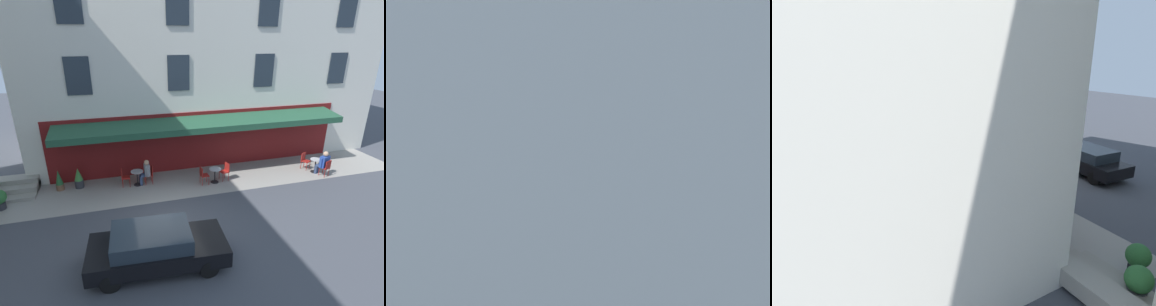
# 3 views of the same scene
# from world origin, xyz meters

# --- Properties ---
(ground_plane) EXTENTS (70.00, 70.00, 0.00)m
(ground_plane) POSITION_xyz_m (0.00, 0.00, 0.00)
(ground_plane) COLOR #42444C
(sidewalk_cafe_terrace) EXTENTS (20.50, 3.20, 0.01)m
(sidewalk_cafe_terrace) POSITION_xyz_m (-3.25, -3.40, 0.00)
(sidewalk_cafe_terrace) COLOR gray
(sidewalk_cafe_terrace) RESTS_ON ground_plane
(cafe_building_facade) EXTENTS (20.00, 10.70, 15.00)m
(cafe_building_facade) POSITION_xyz_m (-4.00, -9.49, 7.49)
(cafe_building_facade) COLOR silver
(cafe_building_facade) RESTS_ON ground_plane
(back_alley_steps) EXTENTS (2.40, 1.75, 0.60)m
(back_alley_steps) POSITION_xyz_m (6.60, -4.59, 0.24)
(back_alley_steps) COLOR gray
(back_alley_steps) RESTS_ON ground_plane
(cafe_table_near_entrance) EXTENTS (0.60, 0.60, 0.75)m
(cafe_table_near_entrance) POSITION_xyz_m (-8.63, -2.65, 0.49)
(cafe_table_near_entrance) COLOR black
(cafe_table_near_entrance) RESTS_ON ground_plane
(cafe_chair_red_under_awning) EXTENTS (0.50, 0.50, 0.91)m
(cafe_chair_red_under_awning) POSITION_xyz_m (-8.82, -2.05, 0.55)
(cafe_chair_red_under_awning) COLOR maroon
(cafe_chair_red_under_awning) RESTS_ON ground_plane
(cafe_chair_red_corner_left) EXTENTS (0.54, 0.54, 0.91)m
(cafe_chair_red_corner_left) POSITION_xyz_m (-8.36, -3.22, 0.55)
(cafe_chair_red_corner_left) COLOR maroon
(cafe_chair_red_corner_left) RESTS_ON ground_plane
(cafe_table_mid_terrace) EXTENTS (0.60, 0.60, 0.75)m
(cafe_table_mid_terrace) POSITION_xyz_m (0.79, -3.72, 0.49)
(cafe_table_mid_terrace) COLOR black
(cafe_table_mid_terrace) RESTS_ON ground_plane
(cafe_chair_red_back_row) EXTENTS (0.42, 0.42, 0.91)m
(cafe_chair_red_back_row) POSITION_xyz_m (1.42, -3.76, 0.55)
(cafe_chair_red_back_row) COLOR maroon
(cafe_chair_red_back_row) RESTS_ON ground_plane
(cafe_chair_red_facing_street) EXTENTS (0.41, 0.41, 0.91)m
(cafe_chair_red_facing_street) POSITION_xyz_m (0.16, -3.74, 0.55)
(cafe_chair_red_facing_street) COLOR maroon
(cafe_chair_red_facing_street) RESTS_ON ground_plane
(cafe_table_streetside) EXTENTS (0.60, 0.60, 0.75)m
(cafe_table_streetside) POSITION_xyz_m (-2.99, -2.97, 0.49)
(cafe_table_streetside) COLOR black
(cafe_table_streetside) RESTS_ON ground_plane
(cafe_chair_red_kerbside) EXTENTS (0.48, 0.48, 0.91)m
(cafe_chair_red_kerbside) POSITION_xyz_m (-3.61, -3.10, 0.55)
(cafe_chair_red_kerbside) COLOR maroon
(cafe_chair_red_kerbside) RESTS_ON ground_plane
(cafe_chair_red_by_window) EXTENTS (0.41, 0.41, 0.91)m
(cafe_chair_red_by_window) POSITION_xyz_m (-2.36, -2.95, 0.55)
(cafe_chair_red_by_window) COLOR maroon
(cafe_chair_red_by_window) RESTS_ON ground_plane
(seated_patron_in_blue) EXTENTS (0.68, 0.65, 1.36)m
(seated_patron_in_blue) POSITION_xyz_m (-8.76, -2.25, 0.72)
(seated_patron_in_blue) COLOR navy
(seated_patron_in_blue) RESTS_ON ground_plane
(seated_companion_in_grey) EXTENTS (0.53, 0.64, 1.28)m
(seated_companion_in_grey) POSITION_xyz_m (0.37, -3.73, 0.69)
(seated_companion_in_grey) COLOR navy
(seated_companion_in_grey) RESTS_ON ground_plane
(potted_plant_by_steps) EXTENTS (0.42, 0.42, 1.02)m
(potted_plant_by_steps) POSITION_xyz_m (3.54, -4.22, 0.50)
(potted_plant_by_steps) COLOR #2D2D33
(potted_plant_by_steps) RESTS_ON ground_plane
(potted_plant_entrance_right) EXTENTS (0.63, 0.63, 0.89)m
(potted_plant_entrance_right) POSITION_xyz_m (6.63, -3.08, 0.50)
(potted_plant_entrance_right) COLOR #2D2D33
(potted_plant_entrance_right) RESTS_ON ground_plane
(potted_plant_under_sign) EXTENTS (0.63, 0.63, 0.98)m
(potted_plant_under_sign) POSITION_xyz_m (7.23, -4.05, 0.54)
(potted_plant_under_sign) COLOR #4C4C51
(potted_plant_under_sign) RESTS_ON ground_plane
(potted_plant_entrance_left) EXTENTS (0.36, 0.36, 1.02)m
(potted_plant_entrance_left) POSITION_xyz_m (4.42, -4.21, 0.50)
(potted_plant_entrance_left) COLOR brown
(potted_plant_entrance_left) RESTS_ON ground_plane
(parked_car_black) EXTENTS (4.42, 2.12, 1.33)m
(parked_car_black) POSITION_xyz_m (0.75, 1.98, 0.71)
(parked_car_black) COLOR black
(parked_car_black) RESTS_ON ground_plane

